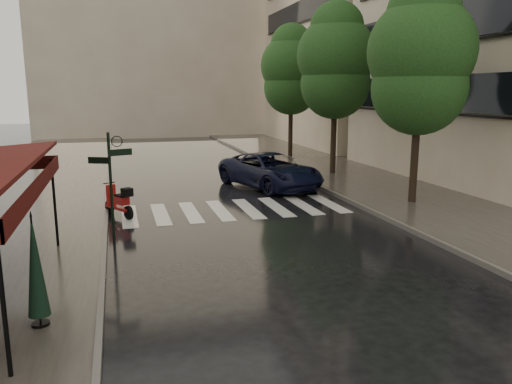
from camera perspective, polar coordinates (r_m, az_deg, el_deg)
name	(u,v)px	position (r m, az deg, el deg)	size (l,w,h in m)	color
ground	(168,276)	(11.86, -10.00, -9.41)	(120.00, 120.00, 0.00)	black
sidewalk_near	(35,188)	(23.68, -23.91, 0.43)	(6.00, 60.00, 0.12)	#38332D
sidewalk_far	(346,173)	(25.97, 10.22, 2.14)	(5.50, 60.00, 0.12)	#38332D
curb_near	(108,184)	(23.42, -16.52, 0.87)	(0.12, 60.00, 0.16)	#595651
curb_far	(294,175)	(24.89, 4.40, 1.92)	(0.12, 60.00, 0.16)	#595651
crosswalk	(234,209)	(18.00, -2.50, -1.99)	(7.85, 3.20, 0.01)	silver
signpost	(111,179)	(14.25, -16.26, 1.47)	(1.17, 0.29, 3.10)	black
haussmann_far	(344,24)	(41.28, 10.08, 18.34)	(8.00, 16.00, 18.50)	tan
backdrop_building	(155,27)	(49.56, -11.48, 17.99)	(22.00, 6.00, 20.00)	tan
tree_near	(421,59)	(19.26, 18.32, 14.27)	(3.80, 3.80, 7.99)	black
tree_mid	(336,62)	(25.36, 9.10, 14.50)	(3.80, 3.80, 8.34)	black
tree_far	(291,70)	(31.92, 4.05, 13.72)	(3.80, 3.80, 8.16)	black
scooter	(119,202)	(17.46, -15.35, -1.11)	(0.98, 1.50, 1.11)	black
parked_car	(270,170)	(22.00, 1.61, 2.48)	(2.51, 5.45, 1.51)	black
parasol_back	(35,267)	(9.52, -23.90, -7.81)	(0.38, 0.38, 2.02)	black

